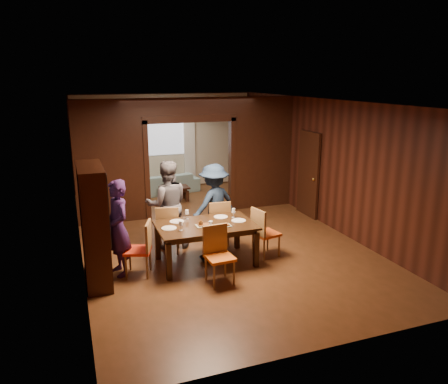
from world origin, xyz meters
name	(u,v)px	position (x,y,z in m)	size (l,w,h in m)	color
floor	(211,234)	(0.00, 0.00, 0.00)	(9.00, 9.00, 0.00)	#4E2E15
ceiling	(210,101)	(0.00, 0.00, 2.90)	(5.50, 9.00, 0.02)	silver
room_walls	(187,153)	(0.00, 1.89, 1.51)	(5.52, 9.01, 2.90)	black
person_purple	(118,228)	(-2.14, -1.35, 0.85)	(0.62, 0.41, 1.70)	#351A4C
person_grey	(167,205)	(-1.05, -0.40, 0.90)	(0.87, 0.68, 1.79)	#56545C
person_navy	(214,204)	(-0.08, -0.45, 0.83)	(1.08, 0.62, 1.67)	#1B2C45
sofa	(165,183)	(-0.18, 3.85, 0.29)	(1.99, 0.78, 0.58)	#87AFB0
serving_bowl	(207,221)	(-0.52, -1.37, 0.80)	(0.31, 0.31, 0.08)	black
dining_table	(206,244)	(-0.57, -1.43, 0.38)	(1.78, 1.11, 0.76)	black
coffee_table	(174,194)	(-0.13, 2.88, 0.20)	(0.80, 0.50, 0.40)	black
chair_left	(138,249)	(-1.84, -1.50, 0.48)	(0.44, 0.44, 0.97)	red
chair_right	(266,232)	(0.63, -1.50, 0.48)	(0.44, 0.44, 0.97)	#C94712
chair_far_l	(168,228)	(-1.10, -0.65, 0.48)	(0.44, 0.44, 0.97)	#C64912
chair_far_r	(218,222)	(-0.07, -0.64, 0.48)	(0.44, 0.44, 0.97)	red
chair_near	(220,256)	(-0.60, -2.28, 0.48)	(0.44, 0.44, 0.97)	#D85F14
hutch	(94,225)	(-2.53, -1.50, 1.00)	(0.40, 1.20, 2.00)	black
door_right	(308,174)	(2.70, 0.50, 1.05)	(0.06, 0.90, 2.10)	black
window_far	(165,133)	(0.00, 4.44, 1.70)	(1.20, 0.03, 1.30)	silver
curtain_left	(141,150)	(-0.75, 4.40, 1.25)	(0.35, 0.06, 2.40)	white
curtain_right	(189,147)	(0.75, 4.40, 1.25)	(0.35, 0.06, 2.40)	white
plate_left	(169,228)	(-1.25, -1.42, 0.77)	(0.27, 0.27, 0.01)	silver
plate_far_l	(177,221)	(-1.03, -1.11, 0.77)	(0.27, 0.27, 0.01)	silver
plate_far_r	(221,217)	(-0.17, -1.13, 0.77)	(0.27, 0.27, 0.01)	silver
plate_right	(239,220)	(0.07, -1.45, 0.77)	(0.27, 0.27, 0.01)	white
plate_near	(213,229)	(-0.54, -1.75, 0.77)	(0.27, 0.27, 0.01)	white
platter_a	(204,225)	(-0.62, -1.51, 0.78)	(0.30, 0.20, 0.04)	gray
platter_b	(223,225)	(-0.31, -1.64, 0.78)	(0.30, 0.20, 0.04)	gray
wineglass_left	(181,226)	(-1.08, -1.60, 0.85)	(0.08, 0.08, 0.18)	silver
wineglass_far	(187,214)	(-0.81, -1.02, 0.85)	(0.08, 0.08, 0.18)	silver
wineglass_right	(233,213)	(0.05, -1.23, 0.85)	(0.08, 0.08, 0.18)	silver
tumbler	(211,225)	(-0.56, -1.68, 0.83)	(0.07, 0.07, 0.14)	silver
condiment_jar	(201,223)	(-0.69, -1.50, 0.82)	(0.08, 0.08, 0.11)	#522F13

